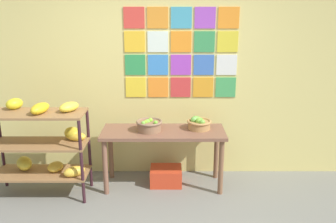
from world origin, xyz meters
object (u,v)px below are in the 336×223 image
display_table (163,139)px  produce_crate_under_table (166,176)px  banana_shelf_unit (44,142)px  fruit_basket_back_right (149,125)px  fruit_basket_back_left (199,123)px

display_table → produce_crate_under_table: size_ratio=3.78×
banana_shelf_unit → fruit_basket_back_right: (1.20, 0.19, 0.14)m
display_table → fruit_basket_back_left: 0.47m
fruit_basket_back_right → produce_crate_under_table: (0.20, 0.05, -0.69)m
display_table → produce_crate_under_table: display_table is taller
display_table → fruit_basket_back_left: size_ratio=4.98×
banana_shelf_unit → fruit_basket_back_right: bearing=8.9°
display_table → fruit_basket_back_left: bearing=8.3°
fruit_basket_back_left → produce_crate_under_table: 0.80m
fruit_basket_back_right → banana_shelf_unit: bearing=-171.1°
fruit_basket_back_left → fruit_basket_back_right: size_ratio=0.94×
banana_shelf_unit → produce_crate_under_table: (1.40, 0.24, -0.55)m
fruit_basket_back_right → produce_crate_under_table: fruit_basket_back_right is taller
fruit_basket_back_left → fruit_basket_back_right: 0.60m
banana_shelf_unit → produce_crate_under_table: 1.53m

